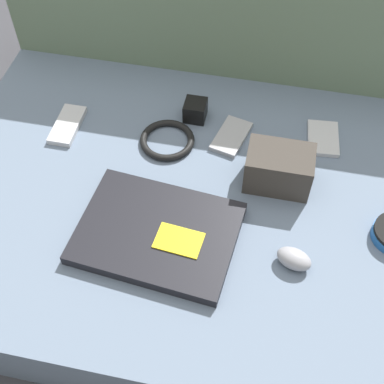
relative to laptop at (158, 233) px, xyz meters
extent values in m
plane|color=#38383D|center=(0.05, 0.11, -0.15)|extent=(8.00, 8.00, 0.00)
cube|color=slate|center=(0.05, 0.11, -0.08)|extent=(1.09, 0.79, 0.14)
cube|color=#60755B|center=(0.05, 0.60, 0.07)|extent=(1.09, 0.20, 0.44)
cube|color=black|center=(0.00, 0.00, 0.00)|extent=(0.33, 0.26, 0.02)
cube|color=yellow|center=(0.05, -0.02, 0.01)|extent=(0.10, 0.07, 0.00)
ellipsoid|color=gray|center=(0.27, -0.01, 0.01)|extent=(0.08, 0.06, 0.04)
cube|color=#B7B7BC|center=(0.31, 0.33, -0.01)|extent=(0.08, 0.11, 0.01)
cube|color=#B7B7BC|center=(-0.28, 0.25, -0.01)|extent=(0.05, 0.12, 0.01)
cube|color=#99999E|center=(0.10, 0.29, -0.01)|extent=(0.09, 0.12, 0.01)
cube|color=#38332D|center=(0.22, 0.19, 0.03)|extent=(0.14, 0.09, 0.09)
cube|color=black|center=(0.01, 0.34, 0.01)|extent=(0.05, 0.05, 0.05)
torus|color=black|center=(-0.04, 0.25, 0.00)|extent=(0.12, 0.12, 0.02)
camera|label=1|loc=(0.18, -0.55, 0.88)|focal=50.00mm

